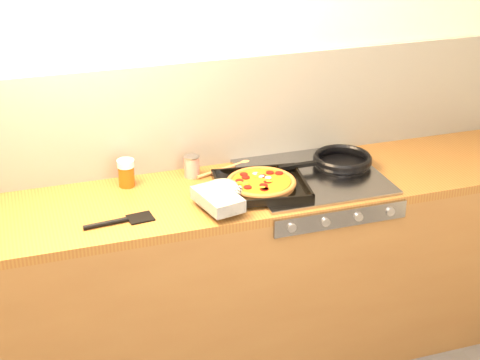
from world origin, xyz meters
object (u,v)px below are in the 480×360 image
object	(u,v)px
frying_pan	(341,161)
tomato_can	(192,167)
juice_glass	(126,173)
pizza_on_tray	(249,187)

from	to	relation	value
frying_pan	tomato_can	world-z (taller)	tomato_can
juice_glass	pizza_on_tray	bearing A→B (deg)	-28.88
juice_glass	frying_pan	bearing A→B (deg)	-7.52
pizza_on_tray	tomato_can	world-z (taller)	tomato_can
tomato_can	juice_glass	distance (m)	0.30
tomato_can	juice_glass	world-z (taller)	juice_glass
tomato_can	juice_glass	size ratio (longest dim) A/B	0.81
frying_pan	juice_glass	size ratio (longest dim) A/B	3.69
tomato_can	pizza_on_tray	bearing A→B (deg)	-55.92
frying_pan	tomato_can	bearing A→B (deg)	168.94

